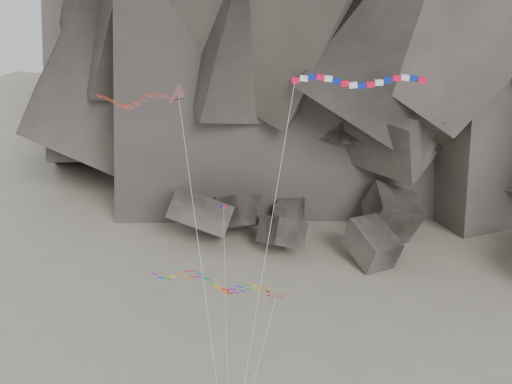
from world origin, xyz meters
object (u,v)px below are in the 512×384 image
(banner_kite, at_px, (356,84))
(parafoil_kite, at_px, (208,281))
(pennant_kite, at_px, (224,257))
(delta_kite, at_px, (131,99))

(banner_kite, bearing_deg, parafoil_kite, 164.01)
(parafoil_kite, relative_size, pennant_kite, 0.88)
(pennant_kite, bearing_deg, parafoil_kite, -160.71)
(delta_kite, relative_size, parafoil_kite, 1.86)
(delta_kite, height_order, pennant_kite, delta_kite)
(banner_kite, bearing_deg, delta_kite, 156.56)
(pennant_kite, bearing_deg, banner_kite, 9.05)
(parafoil_kite, height_order, pennant_kite, pennant_kite)
(delta_kite, relative_size, banner_kite, 0.93)
(banner_kite, relative_size, pennant_kite, 1.76)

